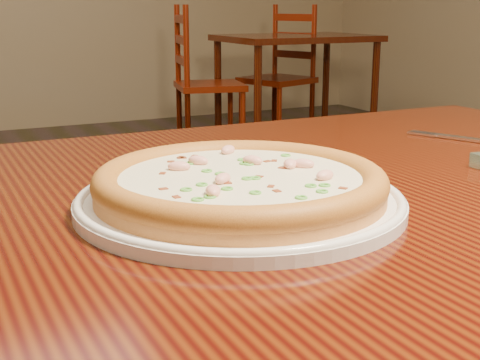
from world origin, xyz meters
name	(u,v)px	position (x,y,z in m)	size (l,w,h in m)	color
hero_table	(310,262)	(0.15, -0.27, 0.65)	(1.20, 0.80, 0.75)	black
plate	(240,200)	(0.03, -0.32, 0.76)	(0.34, 0.34, 0.02)	white
pizza	(240,183)	(0.03, -0.32, 0.78)	(0.30, 0.30, 0.03)	#C88449
fork	(466,139)	(0.50, -0.16, 0.75)	(0.09, 0.17, 0.00)	silver
bg_table_right	(296,49)	(2.13, 3.06, 0.65)	(1.00, 0.70, 0.75)	black
chair_c	(201,85)	(1.46, 3.14, 0.44)	(0.50, 0.50, 0.95)	#4E1503
chair_d	(282,78)	(2.14, 3.27, 0.44)	(0.54, 0.54, 0.95)	#4E1503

